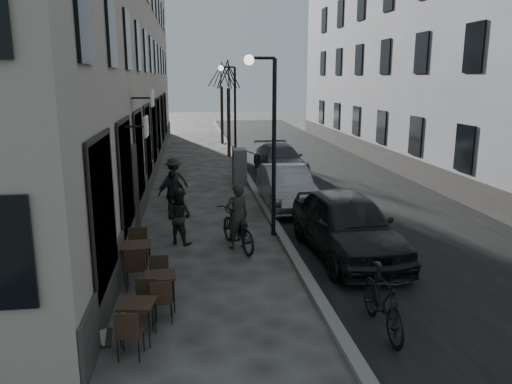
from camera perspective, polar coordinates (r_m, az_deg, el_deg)
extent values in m
plane|color=#353230|center=(9.21, 8.41, -16.35)|extent=(120.00, 120.00, 0.00)
cube|color=black|center=(24.90, 6.95, 2.47)|extent=(7.30, 60.00, 0.00)
cube|color=slate|center=(24.24, -1.44, 2.42)|extent=(0.25, 60.00, 0.12)
cube|color=gray|center=(27.16, 19.52, 19.68)|extent=(4.00, 35.00, 16.00)
cylinder|color=black|center=(14.04, 2.07, 4.80)|extent=(0.12, 0.12, 5.00)
cylinder|color=black|center=(13.85, 0.68, 15.07)|extent=(0.70, 0.08, 0.08)
sphere|color=#FFF2CC|center=(13.81, -0.81, 14.87)|extent=(0.28, 0.28, 0.28)
cylinder|color=black|center=(25.88, -2.39, 8.53)|extent=(0.12, 0.12, 5.00)
cylinder|color=black|center=(25.78, -3.24, 14.07)|extent=(0.70, 0.08, 0.08)
sphere|color=#FFF2CC|center=(25.76, -4.04, 13.95)|extent=(0.28, 0.28, 0.28)
cylinder|color=black|center=(28.90, -3.13, 7.89)|extent=(0.20, 0.20, 3.90)
cylinder|color=black|center=(34.87, -3.91, 8.74)|extent=(0.20, 0.20, 3.90)
cube|color=black|center=(9.01, -13.45, -12.26)|extent=(0.66, 0.66, 0.04)
cylinder|color=black|center=(9.02, -15.28, -14.91)|extent=(0.02, 0.02, 0.68)
cylinder|color=black|center=(8.90, -12.11, -15.11)|extent=(0.02, 0.02, 0.68)
cylinder|color=black|center=(9.44, -14.47, -13.54)|extent=(0.02, 0.02, 0.68)
cylinder|color=black|center=(9.33, -11.45, -13.70)|extent=(0.02, 0.02, 0.68)
cube|color=black|center=(10.07, -10.93, -9.33)|extent=(0.64, 0.64, 0.04)
cylinder|color=black|center=(9.98, -12.25, -11.88)|extent=(0.02, 0.02, 0.69)
cylinder|color=black|center=(9.99, -9.33, -11.73)|extent=(0.02, 0.02, 0.69)
cylinder|color=black|center=(10.44, -12.28, -10.74)|extent=(0.02, 0.02, 0.69)
cylinder|color=black|center=(10.45, -9.50, -10.60)|extent=(0.02, 0.02, 0.69)
cube|color=black|center=(11.63, -13.53, -5.91)|extent=(0.70, 0.70, 0.04)
cylinder|color=black|center=(11.53, -14.90, -8.34)|extent=(0.03, 0.03, 0.78)
cylinder|color=black|center=(11.49, -12.08, -8.25)|extent=(0.03, 0.03, 0.78)
cylinder|color=black|center=(12.05, -14.71, -7.38)|extent=(0.03, 0.03, 0.78)
cylinder|color=black|center=(12.02, -12.02, -7.29)|extent=(0.03, 0.03, 0.78)
cube|color=black|center=(9.51, -17.10, -15.67)|extent=(0.38, 0.68, 0.04)
cube|color=beige|center=(9.28, -17.86, -12.62)|extent=(0.33, 0.68, 1.09)
cube|color=#5D5D5F|center=(21.58, -1.91, 2.97)|extent=(0.55, 1.00, 1.50)
imported|color=black|center=(13.38, -2.15, -4.19)|extent=(1.29, 2.19, 1.09)
imported|color=#2A2724|center=(13.29, -2.16, -2.77)|extent=(0.75, 0.60, 1.78)
imported|color=black|center=(13.84, -8.76, -2.78)|extent=(0.95, 0.90, 1.54)
imported|color=#282623|center=(18.28, -9.39, 1.26)|extent=(1.23, 0.95, 1.68)
imported|color=black|center=(16.39, -9.56, -0.25)|extent=(1.01, 0.71, 1.59)
imported|color=black|center=(12.96, 10.35, -3.66)|extent=(2.21, 4.96, 1.66)
imported|color=gray|center=(17.66, 3.49, 0.61)|extent=(1.59, 4.40, 1.44)
imported|color=#33333C|center=(23.76, 2.74, 3.74)|extent=(2.18, 4.86, 1.38)
imported|color=black|center=(9.40, 14.29, -11.93)|extent=(0.59, 1.98, 1.19)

